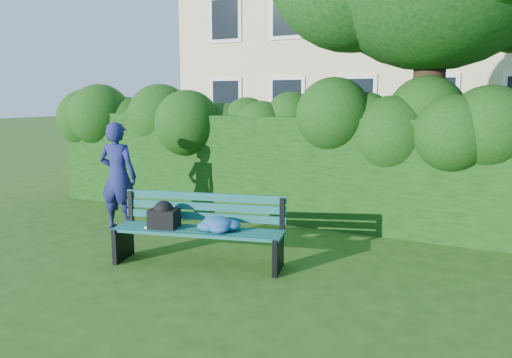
% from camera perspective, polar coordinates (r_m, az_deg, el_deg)
% --- Properties ---
extents(ground, '(80.00, 80.00, 0.00)m').
position_cam_1_polar(ground, '(6.96, -2.27, -8.47)').
color(ground, '#214C13').
rests_on(ground, ground).
extents(hedge, '(10.00, 1.00, 1.80)m').
position_cam_1_polar(hedge, '(8.70, 4.80, 1.23)').
color(hedge, black).
rests_on(hedge, ground).
extents(park_bench, '(2.25, 1.07, 0.89)m').
position_cam_1_polar(park_bench, '(6.44, -6.66, -5.36)').
color(park_bench, '#0E4649').
rests_on(park_bench, ground).
extents(man_reading, '(0.70, 0.53, 1.74)m').
position_cam_1_polar(man_reading, '(8.29, -15.50, 0.29)').
color(man_reading, navy).
rests_on(man_reading, ground).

